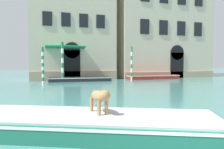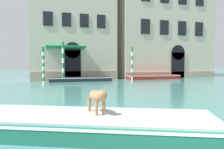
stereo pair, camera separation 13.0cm
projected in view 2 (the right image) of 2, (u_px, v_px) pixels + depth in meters
The scene contains 9 objects.
palazzo_left at pixel (72, 18), 28.09m from camera, with size 10.22×7.40×15.75m.
palazzo_right at pixel (162, 11), 31.69m from camera, with size 13.51×6.13×19.23m.
boat_foreground at pixel (82, 123), 6.69m from camera, with size 8.51×5.50×0.58m.
dog_on_deck at pixel (97, 97), 6.76m from camera, with size 0.48×1.20×0.80m.
boat_moored_near_palazzo at pixel (81, 79), 24.40m from camera, with size 6.95×1.83×0.46m.
boat_moored_far at pixel (154, 77), 27.40m from camera, with size 6.79×1.60×0.51m.
mooring_pole_0 at pixel (43, 65), 20.81m from camera, with size 0.23×0.23×3.66m.
mooring_pole_1 at pixel (63, 62), 23.33m from camera, with size 0.27×0.27×4.35m.
mooring_pole_2 at pixel (132, 63), 25.20m from camera, with size 0.21×0.21×3.99m.
Camera 2 is at (-2.89, -2.76, 2.19)m, focal length 35.00 mm.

